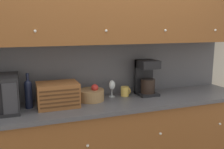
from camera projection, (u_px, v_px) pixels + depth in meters
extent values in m
cube|color=beige|center=(105.00, 64.00, 2.84)|extent=(5.42, 0.06, 2.60)
cube|color=brown|center=(115.00, 145.00, 2.70)|extent=(3.02, 0.59, 0.91)
cube|color=#4C4C51|center=(115.00, 103.00, 2.59)|extent=(3.04, 0.62, 0.04)
sphere|color=white|center=(88.00, 146.00, 2.25)|extent=(0.03, 0.03, 0.03)
sphere|color=white|center=(160.00, 134.00, 2.51)|extent=(0.03, 0.03, 0.03)
sphere|color=white|center=(220.00, 124.00, 2.76)|extent=(0.03, 0.03, 0.03)
cube|color=#4C4C51|center=(106.00, 69.00, 2.82)|extent=(3.02, 0.01, 0.59)
cube|color=brown|center=(130.00, 7.00, 2.60)|extent=(2.60, 0.35, 0.75)
sphere|color=white|center=(35.00, 31.00, 2.15)|extent=(0.03, 0.03, 0.03)
sphere|color=white|center=(106.00, 31.00, 2.37)|extent=(0.03, 0.03, 0.03)
sphere|color=white|center=(165.00, 30.00, 2.59)|extent=(0.03, 0.03, 0.03)
sphere|color=white|center=(215.00, 30.00, 2.81)|extent=(0.03, 0.03, 0.03)
cube|color=#2D2D33|center=(10.00, 99.00, 2.09)|extent=(0.12, 0.01, 0.27)
cylinder|color=black|center=(29.00, 96.00, 2.35)|extent=(0.07, 0.07, 0.24)
sphere|color=black|center=(28.00, 84.00, 2.33)|extent=(0.07, 0.07, 0.07)
cylinder|color=black|center=(27.00, 77.00, 2.32)|extent=(0.03, 0.03, 0.08)
cube|color=brown|center=(58.00, 95.00, 2.41)|extent=(0.39, 0.29, 0.23)
cube|color=#4B2C16|center=(60.00, 106.00, 2.29)|extent=(0.36, 0.01, 0.02)
cube|color=#4B2C16|center=(60.00, 102.00, 2.28)|extent=(0.36, 0.01, 0.02)
cube|color=#4B2C16|center=(60.00, 99.00, 2.28)|extent=(0.36, 0.01, 0.02)
cube|color=#4B2C16|center=(60.00, 95.00, 2.27)|extent=(0.36, 0.01, 0.02)
cube|color=#4B2C16|center=(60.00, 91.00, 2.26)|extent=(0.36, 0.01, 0.02)
cylinder|color=#937047|center=(91.00, 95.00, 2.61)|extent=(0.27, 0.27, 0.12)
sphere|color=red|center=(95.00, 88.00, 2.59)|extent=(0.08, 0.08, 0.08)
cylinder|color=silver|center=(112.00, 96.00, 2.76)|extent=(0.07, 0.07, 0.01)
cylinder|color=silver|center=(112.00, 93.00, 2.75)|extent=(0.01, 0.01, 0.07)
ellipsoid|color=silver|center=(112.00, 85.00, 2.74)|extent=(0.07, 0.07, 0.11)
cylinder|color=gold|center=(125.00, 91.00, 2.78)|extent=(0.09, 0.09, 0.11)
torus|color=gold|center=(129.00, 91.00, 2.80)|extent=(0.01, 0.07, 0.07)
cube|color=black|center=(147.00, 94.00, 2.83)|extent=(0.21, 0.22, 0.03)
cylinder|color=black|center=(148.00, 86.00, 2.80)|extent=(0.16, 0.16, 0.16)
cube|color=black|center=(144.00, 76.00, 2.88)|extent=(0.21, 0.05, 0.40)
cube|color=black|center=(148.00, 64.00, 2.77)|extent=(0.21, 0.22, 0.09)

